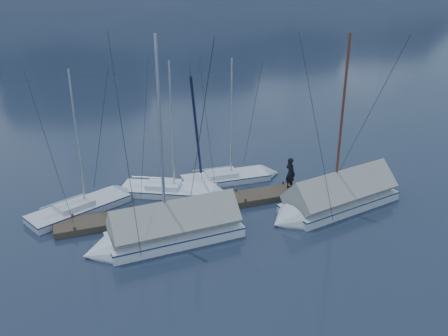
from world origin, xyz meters
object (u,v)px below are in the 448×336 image
Objects in this scene: sailboat_covered_near at (332,200)px; sailboat_open_left at (93,204)px; sailboat_open_right at (238,177)px; sailboat_open_mid at (182,192)px; sailboat_covered_far at (163,232)px; person at (290,173)px.

sailboat_open_left is at bearing 158.80° from sailboat_covered_near.
sailboat_covered_near is (3.29, -5.49, 0.37)m from sailboat_open_right.
sailboat_covered_near is at bearing -59.06° from sailboat_open_right.
sailboat_open_mid is at bearing 147.34° from sailboat_covered_near.
sailboat_open_mid is (5.05, -0.15, 0.00)m from sailboat_open_left.
sailboat_open_mid is at bearing -166.53° from sailboat_open_right.
sailboat_covered_far is (-9.41, -0.19, 0.00)m from sailboat_covered_near.
person is (10.93, -2.22, 1.14)m from sailboat_open_left.
sailboat_open_right is 6.41m from sailboat_covered_near.
sailboat_open_mid is 1.03× the size of sailboat_open_right.
sailboat_covered_far reaches higher than sailboat_open_left.
sailboat_open_left is at bearing 119.40° from sailboat_covered_far.
person is (-1.24, 2.51, 0.77)m from sailboat_covered_near.
sailboat_covered_near reaches higher than person.
person is (5.89, -2.07, 1.14)m from sailboat_open_mid.
sailboat_open_right is 3.80m from person.
sailboat_open_mid is 8.48m from sailboat_covered_near.
sailboat_covered_far is (-6.11, -5.68, 0.37)m from sailboat_open_right.
sailboat_open_mid reaches higher than sailboat_open_right.
sailboat_open_left is 13.07m from sailboat_covered_near.
sailboat_open_left is at bearing 178.28° from sailboat_open_mid.
sailboat_covered_near reaches higher than sailboat_open_right.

